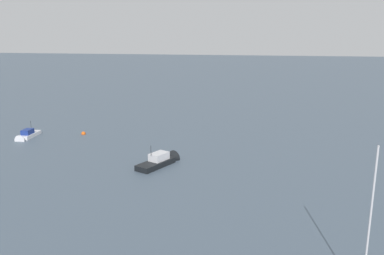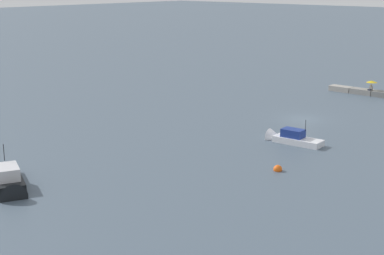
{
  "view_description": "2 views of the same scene",
  "coord_description": "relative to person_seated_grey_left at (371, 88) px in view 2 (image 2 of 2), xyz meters",
  "views": [
    {
      "loc": [
        49.36,
        45.13,
        15.78
      ],
      "look_at": [
        -4.62,
        34.71,
        2.7
      ],
      "focal_mm": 37.1,
      "sensor_mm": 36.0,
      "label": 1
    },
    {
      "loc": [
        -31.57,
        53.03,
        14.55
      ],
      "look_at": [
        -2.25,
        20.25,
        3.29
      ],
      "focal_mm": 54.39,
      "sensor_mm": 36.0,
      "label": 2
    }
  ],
  "objects": [
    {
      "name": "ground_plane",
      "position": [
        -0.29,
        16.98,
        -0.96
      ],
      "size": [
        500.0,
        500.0,
        0.0
      ],
      "primitive_type": "plane",
      "color": "#475666"
    },
    {
      "name": "motorboat_black_near",
      "position": [
        4.01,
        49.53,
        -0.58
      ],
      "size": [
        6.57,
        4.38,
        3.56
      ],
      "rotation": [
        0.0,
        0.0,
        1.15
      ],
      "color": "black",
      "rests_on": "ground_plane"
    },
    {
      "name": "seawall_pier",
      "position": [
        -0.29,
        -0.22,
        -0.6
      ],
      "size": [
        12.01,
        1.46,
        0.7
      ],
      "color": "slate",
      "rests_on": "ground_plane"
    },
    {
      "name": "mooring_buoy_near",
      "position": [
        -8.07,
        33.34,
        -0.83
      ],
      "size": [
        0.69,
        0.69,
        0.69
      ],
      "color": "#EA5914",
      "rests_on": "ground_plane"
    },
    {
      "name": "motorboat_white_mid",
      "position": [
        -4.29,
        25.77,
        -0.64
      ],
      "size": [
        5.38,
        2.01,
        2.96
      ],
      "rotation": [
        0.0,
        0.0,
        4.79
      ],
      "color": "silver",
      "rests_on": "ground_plane"
    },
    {
      "name": "person_seated_grey_left",
      "position": [
        0.0,
        0.0,
        0.0
      ],
      "size": [
        0.49,
        0.66,
        0.73
      ],
      "rotation": [
        0.0,
        0.0,
        -0.19
      ],
      "color": "#1E2333",
      "rests_on": "seawall_pier"
    },
    {
      "name": "umbrella_open_yellow",
      "position": [
        -0.02,
        -0.13,
        0.87
      ],
      "size": [
        1.38,
        1.38,
        1.3
      ],
      "color": "black",
      "rests_on": "seawall_pier"
    }
  ]
}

